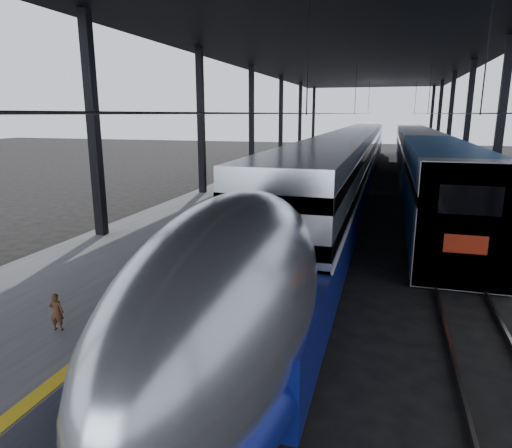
% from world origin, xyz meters
% --- Properties ---
extents(ground, '(160.00, 160.00, 0.00)m').
position_xyz_m(ground, '(0.00, 0.00, 0.00)').
color(ground, black).
rests_on(ground, ground).
extents(platform, '(6.00, 80.00, 1.00)m').
position_xyz_m(platform, '(-3.50, 20.00, 0.50)').
color(platform, '#4C4C4F').
rests_on(platform, ground).
extents(yellow_strip, '(0.30, 80.00, 0.01)m').
position_xyz_m(yellow_strip, '(-0.70, 20.00, 1.00)').
color(yellow_strip, gold).
rests_on(yellow_strip, platform).
extents(rails, '(6.52, 80.00, 0.16)m').
position_xyz_m(rails, '(4.50, 20.00, 0.08)').
color(rails, slate).
rests_on(rails, ground).
extents(canopy, '(18.00, 75.00, 9.47)m').
position_xyz_m(canopy, '(1.90, 20.00, 9.12)').
color(canopy, black).
rests_on(canopy, ground).
extents(tgv_train, '(2.98, 65.20, 4.27)m').
position_xyz_m(tgv_train, '(2.00, 25.09, 2.00)').
color(tgv_train, '#B6B9BD').
rests_on(tgv_train, ground).
extents(second_train, '(2.98, 56.05, 4.11)m').
position_xyz_m(second_train, '(7.00, 32.32, 2.08)').
color(second_train, navy).
rests_on(second_train, ground).
extents(child, '(0.33, 0.25, 0.83)m').
position_xyz_m(child, '(-1.97, -2.20, 1.42)').
color(child, '#462917').
rests_on(child, platform).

